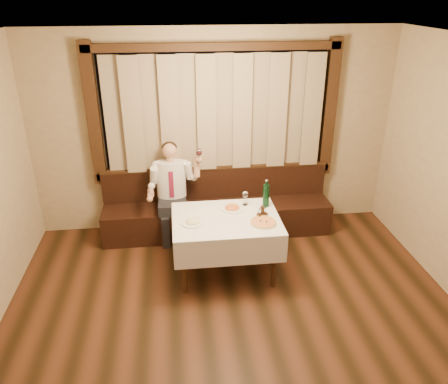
{
  "coord_description": "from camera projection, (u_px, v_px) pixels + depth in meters",
  "views": [
    {
      "loc": [
        -0.57,
        -2.81,
        3.22
      ],
      "look_at": [
        0.0,
        1.9,
        1.0
      ],
      "focal_mm": 35.0,
      "sensor_mm": 36.0,
      "label": 1
    }
  ],
  "objects": [
    {
      "name": "seated_man",
      "position": [
        172.0,
        185.0,
        5.91
      ],
      "size": [
        0.75,
        0.56,
        1.38
      ],
      "color": "black",
      "rests_on": "ground"
    },
    {
      "name": "banquette",
      "position": [
        217.0,
        211.0,
        6.27
      ],
      "size": [
        3.2,
        0.61,
        0.94
      ],
      "color": "black",
      "rests_on": "ground"
    },
    {
      "name": "pizza",
      "position": [
        263.0,
        222.0,
        5.03
      ],
      "size": [
        0.32,
        0.32,
        0.03
      ],
      "rotation": [
        0.0,
        0.0,
        -0.13
      ],
      "color": "white",
      "rests_on": "dining_table"
    },
    {
      "name": "green_bottle",
      "position": [
        266.0,
        195.0,
        5.37
      ],
      "size": [
        0.08,
        0.08,
        0.35
      ],
      "rotation": [
        0.0,
        0.0,
        -0.16
      ],
      "color": "#0D401C",
      "rests_on": "dining_table"
    },
    {
      "name": "cruet_caddy",
      "position": [
        262.0,
        213.0,
        5.17
      ],
      "size": [
        0.13,
        0.1,
        0.13
      ],
      "rotation": [
        0.0,
        0.0,
        0.36
      ],
      "color": "black",
      "rests_on": "dining_table"
    },
    {
      "name": "pasta_cream",
      "position": [
        193.0,
        220.0,
        5.03
      ],
      "size": [
        0.28,
        0.28,
        0.1
      ],
      "rotation": [
        0.0,
        0.0,
        -0.12
      ],
      "color": "white",
      "rests_on": "dining_table"
    },
    {
      "name": "table_wine_glass",
      "position": [
        245.0,
        195.0,
        5.41
      ],
      "size": [
        0.07,
        0.07,
        0.19
      ],
      "rotation": [
        0.0,
        0.0,
        0.08
      ],
      "color": "white",
      "rests_on": "dining_table"
    },
    {
      "name": "pasta_red",
      "position": [
        232.0,
        206.0,
        5.34
      ],
      "size": [
        0.29,
        0.29,
        0.1
      ],
      "rotation": [
        0.0,
        0.0,
        0.28
      ],
      "color": "white",
      "rests_on": "dining_table"
    },
    {
      "name": "dining_table",
      "position": [
        226.0,
        226.0,
        5.2
      ],
      "size": [
        1.27,
        0.97,
        0.76
      ],
      "color": "black",
      "rests_on": "ground"
    },
    {
      "name": "room",
      "position": [
        235.0,
        186.0,
        4.19
      ],
      "size": [
        5.01,
        6.01,
        2.81
      ],
      "color": "black",
      "rests_on": "ground"
    }
  ]
}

